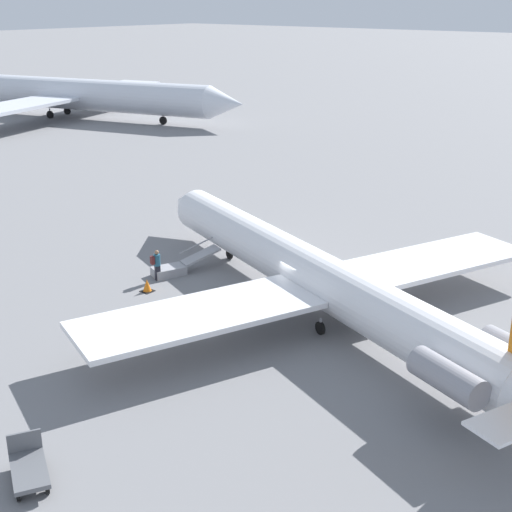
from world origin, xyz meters
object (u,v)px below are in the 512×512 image
airplane_far_center (75,94)px  luggage_cart (29,468)px  passenger (157,263)px  boarding_stairs (175,268)px  airplane_main (321,279)px

airplane_far_center → luggage_cart: (-59.27, 46.88, -2.61)m
passenger → luggage_cart: (-9.56, 14.57, -0.54)m
airplane_far_center → luggage_cart: 75.61m
boarding_stairs → passenger: 1.45m
airplane_main → boarding_stairs: 9.68m
airplane_main → luggage_cart: 16.43m
airplane_main → luggage_cart: airplane_main is taller
boarding_stairs → luggage_cart: 18.48m
airplane_far_center → passenger: (-49.71, 32.31, -2.06)m
airplane_far_center → boarding_stairs: size_ratio=11.13×
boarding_stairs → passenger: passenger is taller
airplane_main → luggage_cart: (0.07, 16.36, -1.51)m
airplane_far_center → boarding_stairs: 58.74m
boarding_stairs → passenger: bearing=-164.0°
airplane_main → passenger: bearing=31.0°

